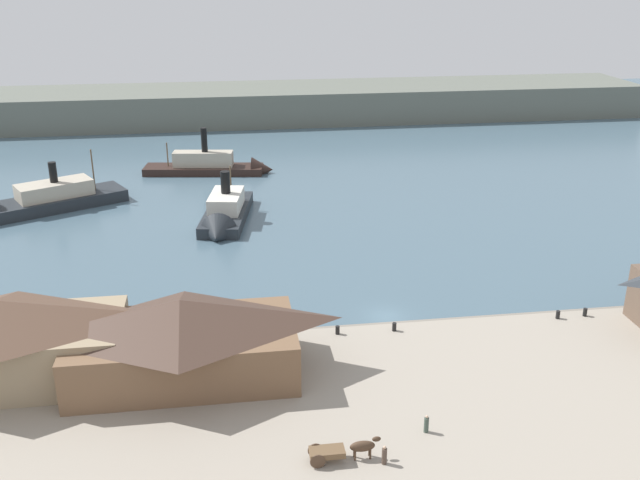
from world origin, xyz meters
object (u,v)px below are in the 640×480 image
object	(u,v)px
pedestrian_near_west_shed	(384,456)
mooring_post_center_west	(558,315)
ferry_shed_customs_shed	(182,337)
mooring_post_center_east	(394,327)
horse_cart	(341,450)
mooring_post_east	(585,312)
mooring_post_west	(338,330)
ferry_departing_north	(219,166)
ferry_moored_east	(39,202)
ferry_shed_west_terminal	(0,340)
pedestrian_walking_west	(426,424)
ferry_approaching_east	(224,215)

from	to	relation	value
pedestrian_near_west_shed	mooring_post_center_west	world-z (taller)	pedestrian_near_west_shed
ferry_shed_customs_shed	mooring_post_center_east	bearing A→B (deg)	14.41
horse_cart	mooring_post_center_east	xyz separation A→B (m)	(9.09, 19.80, -0.48)
mooring_post_east	horse_cart	bearing A→B (deg)	-146.59
horse_cart	mooring_post_west	bearing A→B (deg)	81.18
mooring_post_center_east	mooring_post_west	world-z (taller)	same
mooring_post_center_east	ferry_departing_north	size ratio (longest dim) A/B	0.04
mooring_post_center_east	pedestrian_near_west_shed	bearing A→B (deg)	-105.81
ferry_shed_customs_shed	mooring_post_east	bearing A→B (deg)	7.72
ferry_moored_east	ferry_shed_west_terminal	bearing A→B (deg)	-81.04
mooring_post_center_east	ferry_moored_east	size ratio (longest dim) A/B	0.04
ferry_shed_west_terminal	mooring_post_east	size ratio (longest dim) A/B	24.55
pedestrian_near_west_shed	mooring_post_west	size ratio (longest dim) A/B	1.81
mooring_post_east	mooring_post_west	distance (m)	27.37
pedestrian_near_west_shed	mooring_post_center_west	bearing A→B (deg)	40.94
pedestrian_near_west_shed	ferry_moored_east	bearing A→B (deg)	119.93
ferry_shed_west_terminal	ferry_departing_north	size ratio (longest dim) A/B	0.90
mooring_post_center_west	pedestrian_walking_west	bearing A→B (deg)	-138.52
pedestrian_walking_west	ferry_moored_east	xyz separation A→B (m)	(-44.51, 66.41, -0.39)
pedestrian_walking_west	mooring_post_center_east	bearing A→B (deg)	84.86
mooring_post_center_east	mooring_post_east	xyz separation A→B (m)	(21.38, 0.30, 0.00)
mooring_post_center_west	mooring_post_west	bearing A→B (deg)	-179.97
ferry_shed_customs_shed	mooring_post_east	xyz separation A→B (m)	(42.79, 5.80, -3.47)
horse_cart	ferry_moored_east	world-z (taller)	ferry_moored_east
ferry_shed_customs_shed	mooring_post_east	size ratio (longest dim) A/B	23.41
horse_cart	pedestrian_near_west_shed	distance (m)	3.35
pedestrian_walking_west	ferry_departing_north	xyz separation A→B (m)	(-15.85, 84.68, -0.59)
ferry_approaching_east	pedestrian_walking_west	bearing A→B (deg)	-74.72
ferry_shed_west_terminal	ferry_shed_customs_shed	distance (m)	16.36
ferry_shed_customs_shed	ferry_moored_east	size ratio (longest dim) A/B	0.88
pedestrian_near_west_shed	ferry_departing_north	world-z (taller)	ferry_departing_north
ferry_shed_west_terminal	mooring_post_east	xyz separation A→B (m)	(59.07, 4.26, -3.64)
mooring_post_center_west	ferry_moored_east	distance (m)	80.77
mooring_post_center_west	ferry_departing_north	size ratio (longest dim) A/B	0.04
mooring_post_east	ferry_approaching_east	bearing A→B (deg)	134.81
pedestrian_walking_west	mooring_post_east	bearing A→B (deg)	37.49
mooring_post_east	ferry_moored_east	bearing A→B (deg)	144.10
pedestrian_near_west_shed	ferry_approaching_east	bearing A→B (deg)	100.49
ferry_approaching_east	mooring_post_east	bearing A→B (deg)	-45.19
horse_cart	ferry_shed_customs_shed	bearing A→B (deg)	130.75
mooring_post_east	ferry_moored_east	xyz separation A→B (m)	(-67.44, 48.82, -0.10)
ferry_shed_west_terminal	mooring_post_center_east	size ratio (longest dim) A/B	24.55
pedestrian_near_west_shed	mooring_post_east	bearing A→B (deg)	37.63
ferry_shed_customs_shed	horse_cart	distance (m)	19.11
mooring_post_center_east	ferry_departing_north	world-z (taller)	ferry_departing_north
ferry_shed_west_terminal	pedestrian_near_west_shed	world-z (taller)	ferry_shed_west_terminal
pedestrian_walking_west	pedestrian_near_west_shed	bearing A→B (deg)	-141.66
mooring_post_west	ferry_approaching_east	xyz separation A→B (m)	(-10.89, 38.67, -0.19)
mooring_post_center_west	ferry_departing_north	world-z (taller)	ferry_departing_north
ferry_shed_customs_shed	mooring_post_center_west	distance (m)	40.15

